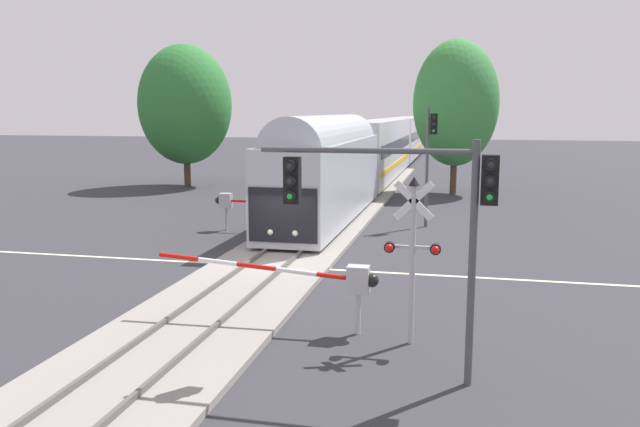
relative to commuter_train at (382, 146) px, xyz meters
The scene contains 11 objects.
ground_plane 32.79m from the commuter_train, 90.01° to the right, with size 220.00×220.00×0.00m, color #333338.
road_centre_stripe 32.79m from the commuter_train, 90.01° to the right, with size 44.00×0.20×0.01m.
railway_track 32.78m from the commuter_train, 90.01° to the right, with size 4.40×80.00×0.32m.
commuter_train is the anchor object (origin of this frame).
crossing_gate_near 39.35m from the commuter_train, 84.79° to the right, with size 6.02×0.40×1.90m.
crossing_signal_mast 39.97m from the commuter_train, 81.89° to the right, with size 1.36×0.44×4.15m.
crossing_gate_far 26.46m from the commuter_train, 97.85° to the right, with size 5.88×0.40×1.80m.
traffic_signal_far_side 23.79m from the commuter_train, 77.40° to the right, with size 0.53×0.38×5.87m.
traffic_signal_near_right 42.15m from the commuter_train, 82.23° to the right, with size 4.91×0.38×5.14m.
pine_left_background 17.08m from the commuter_train, 144.41° to the right, with size 6.91×6.91×10.57m.
elm_centre_background 12.16m from the commuter_train, 58.15° to the right, with size 5.75×5.75×10.46m.
Camera 1 is at (6.76, -22.18, 5.70)m, focal length 36.02 mm.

